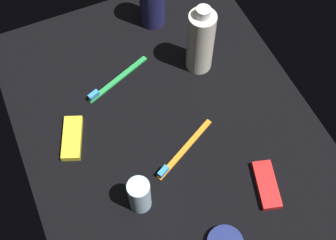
{
  "coord_description": "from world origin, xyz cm",
  "views": [
    {
      "loc": [
        -45.17,
        19.89,
        88.04
      ],
      "look_at": [
        0.0,
        0.0,
        3.0
      ],
      "focal_mm": 48.19,
      "sensor_mm": 36.0,
      "label": 1
    }
  ],
  "objects_px": {
    "snack_bar_yellow": "(72,138)",
    "cream_tin_left": "(205,30)",
    "deodorant_stick": "(140,195)",
    "toothbrush_green": "(115,81)",
    "bodywash_bottle": "(201,41)",
    "toothbrush_orange": "(182,152)",
    "snack_bar_red": "(266,185)"
  },
  "relations": [
    {
      "from": "snack_bar_yellow",
      "to": "snack_bar_red",
      "type": "relative_size",
      "value": 1.0
    },
    {
      "from": "cream_tin_left",
      "to": "deodorant_stick",
      "type": "bearing_deg",
      "value": 138.09
    },
    {
      "from": "toothbrush_green",
      "to": "snack_bar_red",
      "type": "relative_size",
      "value": 1.65
    },
    {
      "from": "toothbrush_orange",
      "to": "snack_bar_red",
      "type": "distance_m",
      "value": 0.19
    },
    {
      "from": "deodorant_stick",
      "to": "snack_bar_red",
      "type": "relative_size",
      "value": 0.89
    },
    {
      "from": "snack_bar_yellow",
      "to": "snack_bar_red",
      "type": "height_order",
      "value": "same"
    },
    {
      "from": "snack_bar_yellow",
      "to": "toothbrush_orange",
      "type": "bearing_deg",
      "value": -99.81
    },
    {
      "from": "snack_bar_yellow",
      "to": "snack_bar_red",
      "type": "distance_m",
      "value": 0.43
    },
    {
      "from": "snack_bar_red",
      "to": "bodywash_bottle",
      "type": "bearing_deg",
      "value": 14.7
    },
    {
      "from": "deodorant_stick",
      "to": "snack_bar_red",
      "type": "bearing_deg",
      "value": -105.66
    },
    {
      "from": "bodywash_bottle",
      "to": "cream_tin_left",
      "type": "bearing_deg",
      "value": -34.48
    },
    {
      "from": "toothbrush_orange",
      "to": "cream_tin_left",
      "type": "relative_size",
      "value": 2.84
    },
    {
      "from": "bodywash_bottle",
      "to": "cream_tin_left",
      "type": "relative_size",
      "value": 3.24
    },
    {
      "from": "toothbrush_orange",
      "to": "snack_bar_red",
      "type": "bearing_deg",
      "value": -137.58
    },
    {
      "from": "deodorant_stick",
      "to": "snack_bar_yellow",
      "type": "bearing_deg",
      "value": 22.75
    },
    {
      "from": "deodorant_stick",
      "to": "toothbrush_green",
      "type": "height_order",
      "value": "deodorant_stick"
    },
    {
      "from": "snack_bar_yellow",
      "to": "toothbrush_green",
      "type": "bearing_deg",
      "value": -30.64
    },
    {
      "from": "deodorant_stick",
      "to": "toothbrush_green",
      "type": "relative_size",
      "value": 0.54
    },
    {
      "from": "toothbrush_green",
      "to": "snack_bar_red",
      "type": "xyz_separation_m",
      "value": [
        -0.37,
        -0.2,
        0.0
      ]
    },
    {
      "from": "toothbrush_green",
      "to": "cream_tin_left",
      "type": "relative_size",
      "value": 2.95
    },
    {
      "from": "bodywash_bottle",
      "to": "snack_bar_yellow",
      "type": "distance_m",
      "value": 0.36
    },
    {
      "from": "bodywash_bottle",
      "to": "toothbrush_green",
      "type": "xyz_separation_m",
      "value": [
        0.03,
        0.2,
        -0.08
      ]
    },
    {
      "from": "toothbrush_orange",
      "to": "snack_bar_red",
      "type": "xyz_separation_m",
      "value": [
        -0.14,
        -0.13,
        0.0
      ]
    },
    {
      "from": "deodorant_stick",
      "to": "cream_tin_left",
      "type": "bearing_deg",
      "value": -41.91
    },
    {
      "from": "deodorant_stick",
      "to": "snack_bar_yellow",
      "type": "height_order",
      "value": "deodorant_stick"
    },
    {
      "from": "bodywash_bottle",
      "to": "toothbrush_orange",
      "type": "height_order",
      "value": "bodywash_bottle"
    },
    {
      "from": "snack_bar_yellow",
      "to": "cream_tin_left",
      "type": "bearing_deg",
      "value": -46.68
    },
    {
      "from": "snack_bar_red",
      "to": "cream_tin_left",
      "type": "distance_m",
      "value": 0.43
    },
    {
      "from": "bodywash_bottle",
      "to": "toothbrush_orange",
      "type": "bearing_deg",
      "value": 145.8
    },
    {
      "from": "toothbrush_orange",
      "to": "snack_bar_yellow",
      "type": "xyz_separation_m",
      "value": [
        0.13,
        0.21,
        0.0
      ]
    },
    {
      "from": "deodorant_stick",
      "to": "cream_tin_left",
      "type": "relative_size",
      "value": 1.59
    },
    {
      "from": "bodywash_bottle",
      "to": "snack_bar_yellow",
      "type": "height_order",
      "value": "bodywash_bottle"
    }
  ]
}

